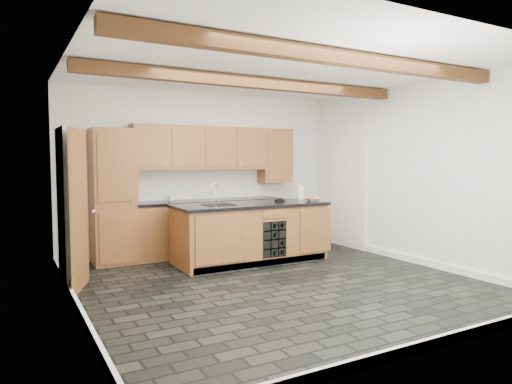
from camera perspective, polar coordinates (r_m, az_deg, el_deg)
ground at (r=6.18m, az=2.62°, el=-11.17°), size 5.00×5.00×0.00m
room_shell at (r=6.38m, az=-0.49°, el=3.19°), size 5.01×5.00×5.00m
back_cabinetry at (r=7.84m, az=-8.32°, el=-0.70°), size 3.65×0.62×2.20m
island at (r=7.32m, az=-0.60°, el=-5.05°), size 2.48×0.96×0.93m
faucet at (r=7.06m, az=-4.77°, el=-1.31°), size 0.45×0.40×0.34m
kitchen_scale at (r=7.55m, az=2.96°, el=-1.04°), size 0.18×0.15×0.05m
fruit_bowl at (r=7.67m, az=7.13°, el=-0.92°), size 0.31×0.31×0.06m
fruit_cluster at (r=7.67m, az=7.13°, el=-0.67°), size 0.16×0.17×0.07m
paper_towel at (r=8.03m, az=5.62°, el=-0.04°), size 0.12×0.12×0.25m
mug at (r=7.82m, az=-10.69°, el=-0.74°), size 0.11×0.11×0.10m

